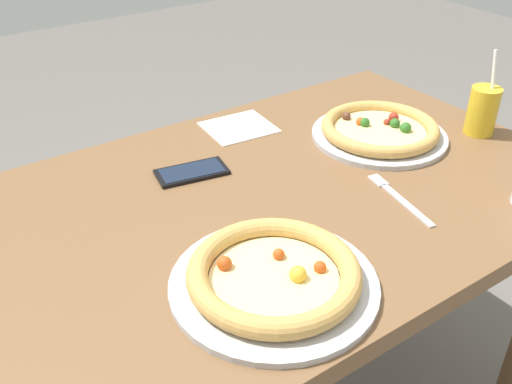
{
  "coord_description": "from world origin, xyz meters",
  "views": [
    {
      "loc": [
        -0.61,
        -0.79,
        1.38
      ],
      "look_at": [
        -0.07,
        -0.01,
        0.78
      ],
      "focal_mm": 40.66,
      "sensor_mm": 36.0,
      "label": 1
    }
  ],
  "objects_px": {
    "fork": "(397,197)",
    "pizza_far": "(380,130)",
    "pizza_near": "(274,277)",
    "cell_phone": "(192,172)",
    "drink_cup_colored": "(483,110)"
  },
  "relations": [
    {
      "from": "pizza_near",
      "to": "drink_cup_colored",
      "type": "bearing_deg",
      "value": 12.95
    },
    {
      "from": "pizza_near",
      "to": "pizza_far",
      "type": "xyz_separation_m",
      "value": [
        0.52,
        0.28,
        -0.0
      ]
    },
    {
      "from": "pizza_near",
      "to": "pizza_far",
      "type": "relative_size",
      "value": 1.06
    },
    {
      "from": "pizza_far",
      "to": "drink_cup_colored",
      "type": "height_order",
      "value": "drink_cup_colored"
    },
    {
      "from": "cell_phone",
      "to": "pizza_near",
      "type": "bearing_deg",
      "value": -99.92
    },
    {
      "from": "pizza_near",
      "to": "fork",
      "type": "xyz_separation_m",
      "value": [
        0.36,
        0.07,
        -0.02
      ]
    },
    {
      "from": "pizza_near",
      "to": "cell_phone",
      "type": "relative_size",
      "value": 2.1
    },
    {
      "from": "fork",
      "to": "pizza_far",
      "type": "bearing_deg",
      "value": 53.14
    },
    {
      "from": "pizza_near",
      "to": "drink_cup_colored",
      "type": "xyz_separation_m",
      "value": [
        0.73,
        0.17,
        0.04
      ]
    },
    {
      "from": "pizza_near",
      "to": "fork",
      "type": "distance_m",
      "value": 0.37
    },
    {
      "from": "pizza_near",
      "to": "drink_cup_colored",
      "type": "height_order",
      "value": "drink_cup_colored"
    },
    {
      "from": "pizza_far",
      "to": "fork",
      "type": "xyz_separation_m",
      "value": [
        -0.16,
        -0.21,
        -0.02
      ]
    },
    {
      "from": "pizza_far",
      "to": "drink_cup_colored",
      "type": "distance_m",
      "value": 0.25
    },
    {
      "from": "fork",
      "to": "cell_phone",
      "type": "bearing_deg",
      "value": 132.72
    },
    {
      "from": "pizza_far",
      "to": "drink_cup_colored",
      "type": "xyz_separation_m",
      "value": [
        0.22,
        -0.12,
        0.04
      ]
    }
  ]
}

